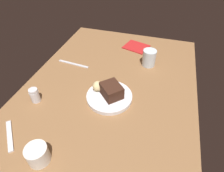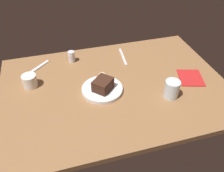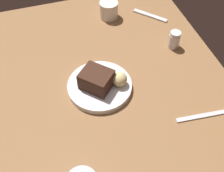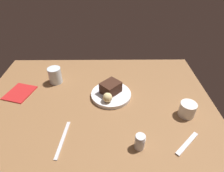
# 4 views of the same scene
# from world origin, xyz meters

# --- Properties ---
(dining_table) EXTENTS (1.20, 0.84, 0.03)m
(dining_table) POSITION_xyz_m (0.00, 0.00, 0.01)
(dining_table) COLOR brown
(dining_table) RESTS_ON ground
(dessert_plate) EXTENTS (0.21, 0.21, 0.02)m
(dessert_plate) POSITION_xyz_m (-0.07, -0.02, 0.04)
(dessert_plate) COLOR silver
(dessert_plate) RESTS_ON dining_table
(chocolate_cake_slice) EXTENTS (0.12, 0.12, 0.06)m
(chocolate_cake_slice) POSITION_xyz_m (-0.07, -0.03, 0.08)
(chocolate_cake_slice) COLOR #381E14
(chocolate_cake_slice) RESTS_ON dessert_plate
(bread_roll) EXTENTS (0.05, 0.05, 0.05)m
(bread_roll) POSITION_xyz_m (-0.06, 0.04, 0.07)
(bread_roll) COLOR #DBC184
(bread_roll) RESTS_ON dessert_plate
(salt_shaker) EXTENTS (0.04, 0.04, 0.07)m
(salt_shaker) POSITION_xyz_m (-0.19, 0.30, 0.06)
(salt_shaker) COLOR silver
(salt_shaker) RESTS_ON dining_table
(water_glass) EXTENTS (0.07, 0.07, 0.09)m
(water_glass) POSITION_xyz_m (0.25, -0.16, 0.08)
(water_glass) COLOR silver
(water_glass) RESTS_ON dining_table
(coffee_cup) EXTENTS (0.08, 0.08, 0.07)m
(coffee_cup) POSITION_xyz_m (-0.43, 0.12, 0.06)
(coffee_cup) COLOR silver
(coffee_cup) RESTS_ON dining_table
(dessert_spoon) EXTENTS (0.12, 0.11, 0.01)m
(dessert_spoon) POSITION_xyz_m (-0.38, 0.28, 0.03)
(dessert_spoon) COLOR silver
(dessert_spoon) RESTS_ON dining_table
(butter_knife) EXTENTS (0.03, 0.19, 0.01)m
(butter_knife) POSITION_xyz_m (0.13, 0.26, 0.03)
(butter_knife) COLOR silver
(butter_knife) RESTS_ON dining_table
(folded_napkin) EXTENTS (0.16, 0.18, 0.01)m
(folded_napkin) POSITION_xyz_m (0.43, -0.05, 0.03)
(folded_napkin) COLOR #B21E1E
(folded_napkin) RESTS_ON dining_table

